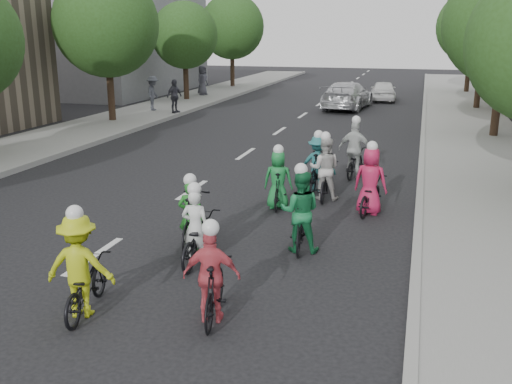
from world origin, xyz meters
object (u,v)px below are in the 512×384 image
at_px(cyclist_3, 213,283).
at_px(cyclist_7, 318,167).
at_px(cyclist_2, 82,274).
at_px(cyclist_9, 279,184).
at_px(spectator_2, 202,80).
at_px(follow_car_lead, 347,95).
at_px(cyclist_4, 370,188).
at_px(spectator_1, 174,96).
at_px(cyclist_8, 355,156).
at_px(cyclist_5, 193,219).
at_px(cyclist_0, 197,236).
at_px(cyclist_1, 300,218).
at_px(spectator_0, 153,93).
at_px(follow_car_trail, 383,91).
at_px(cyclist_6, 325,175).

distance_m(cyclist_3, cyclist_7, 7.65).
xyz_separation_m(cyclist_3, cyclist_7, (0.20, 7.65, 0.06)).
height_order(cyclist_2, cyclist_9, cyclist_2).
bearing_deg(spectator_2, follow_car_lead, -93.83).
xyz_separation_m(cyclist_4, spectator_1, (-11.19, 13.69, 0.39)).
bearing_deg(cyclist_8, cyclist_4, 110.60).
relative_size(cyclist_3, cyclist_5, 0.83).
relative_size(cyclist_9, spectator_2, 0.85).
height_order(cyclist_0, cyclist_5, cyclist_0).
bearing_deg(cyclist_1, cyclist_9, -74.22).
relative_size(cyclist_1, cyclist_8, 0.97).
bearing_deg(spectator_2, cyclist_3, -144.15).
bearing_deg(cyclist_1, spectator_0, -62.86).
relative_size(cyclist_8, follow_car_lead, 0.36).
height_order(cyclist_1, cyclist_4, cyclist_1).
height_order(cyclist_7, follow_car_trail, cyclist_7).
height_order(spectator_0, spectator_2, spectator_2).
xyz_separation_m(cyclist_1, cyclist_6, (-0.15, 3.76, -0.05)).
height_order(follow_car_lead, spectator_2, spectator_2).
distance_m(cyclist_2, cyclist_8, 10.30).
distance_m(cyclist_6, follow_car_trail, 22.42).
height_order(cyclist_2, follow_car_trail, cyclist_2).
relative_size(cyclist_7, cyclist_8, 0.99).
relative_size(cyclist_0, spectator_1, 1.04).
xyz_separation_m(cyclist_2, follow_car_lead, (0.73, 25.28, 0.10)).
bearing_deg(cyclist_7, cyclist_3, 93.20).
height_order(cyclist_4, cyclist_6, cyclist_6).
bearing_deg(cyclist_7, cyclist_5, 76.62).
relative_size(cyclist_2, cyclist_7, 0.97).
bearing_deg(cyclist_6, spectator_0, -53.10).
height_order(cyclist_0, follow_car_lead, cyclist_0).
distance_m(cyclist_6, cyclist_9, 1.47).
relative_size(cyclist_2, cyclist_8, 0.96).
xyz_separation_m(follow_car_lead, spectator_1, (-8.16, -5.20, 0.25)).
height_order(cyclist_8, follow_car_lead, cyclist_8).
distance_m(cyclist_1, spectator_2, 27.61).
bearing_deg(cyclist_0, cyclist_8, -108.05).
distance_m(cyclist_2, cyclist_6, 7.74).
xyz_separation_m(cyclist_4, follow_car_trail, (-1.37, 23.36, 0.01)).
relative_size(cyclist_1, cyclist_3, 1.09).
relative_size(cyclist_2, spectator_0, 0.98).
relative_size(cyclist_5, cyclist_9, 1.23).
distance_m(cyclist_4, cyclist_5, 4.61).
bearing_deg(follow_car_lead, spectator_2, -12.29).
bearing_deg(cyclist_0, cyclist_2, 66.35).
relative_size(cyclist_0, spectator_0, 0.99).
height_order(cyclist_0, cyclist_9, cyclist_9).
height_order(follow_car_trail, spectator_2, spectator_2).
xyz_separation_m(cyclist_3, follow_car_lead, (-1.26, 24.89, 0.16)).
height_order(cyclist_6, cyclist_9, cyclist_6).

